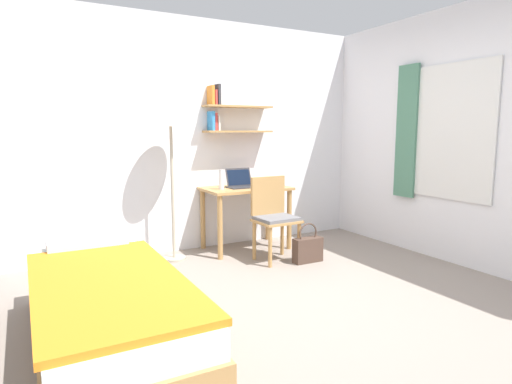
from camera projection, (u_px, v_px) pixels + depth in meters
name	position (u px, v px, depth m)	size (l,w,h in m)	color
ground_plane	(303.00, 306.00, 3.38)	(5.28, 5.28, 0.00)	gray
wall_back	(205.00, 136.00, 4.96)	(4.40, 0.27, 2.60)	white
wall_right	(475.00, 137.00, 4.18)	(0.10, 4.40, 2.60)	white
bed	(107.00, 310.00, 2.73)	(0.84, 2.04, 0.54)	#B2844C
desk	(246.00, 199.00, 4.96)	(0.97, 0.59, 0.72)	#B2844C
desk_chair	(274.00, 214.00, 4.55)	(0.45, 0.40, 0.88)	#B2844C
standing_lamp	(171.00, 123.00, 4.41)	(0.43, 0.43, 1.63)	#B2A893
laptop	(240.00, 183.00, 4.93)	(0.31, 0.23, 0.21)	#2D2D33
water_bottle	(222.00, 180.00, 4.76)	(0.06, 0.06, 0.22)	silver
book_stack	(269.00, 184.00, 5.05)	(0.19, 0.25, 0.05)	gold
handbag	(308.00, 249.00, 4.50)	(0.32, 0.12, 0.42)	#4C382D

